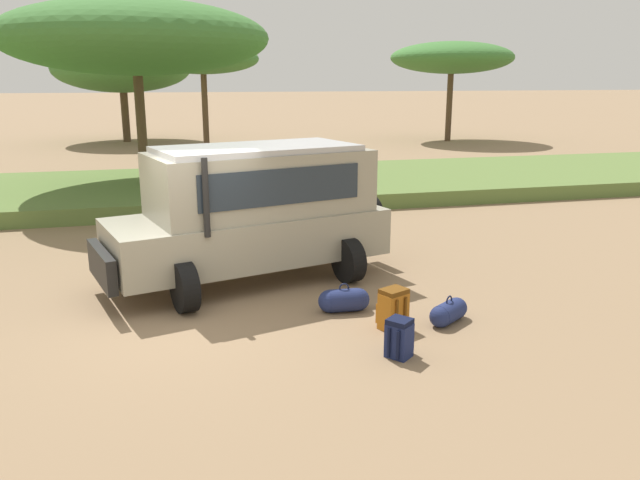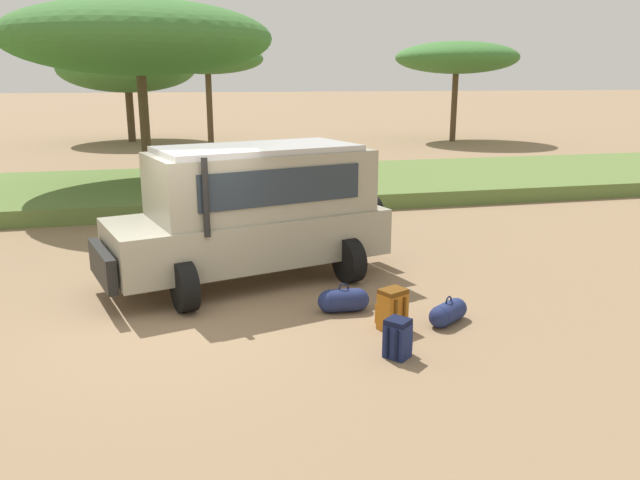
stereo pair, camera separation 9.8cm
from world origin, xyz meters
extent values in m
plane|color=#8C7051|center=(0.00, 0.00, 0.00)|extent=(320.00, 320.00, 0.00)
cube|color=#5B7538|center=(0.00, 10.40, 0.22)|extent=(120.00, 7.00, 0.44)
cube|color=gray|center=(1.14, 1.59, 0.82)|extent=(5.23, 3.12, 0.84)
cube|color=gray|center=(1.38, 1.65, 1.79)|extent=(4.16, 2.73, 1.10)
cube|color=#232D38|center=(-0.09, 1.25, 1.74)|extent=(0.47, 1.52, 0.77)
cube|color=#232D38|center=(1.62, 0.78, 1.84)|extent=(2.85, 0.81, 0.60)
cube|color=#232D38|center=(1.14, 2.52, 1.84)|extent=(2.85, 0.81, 0.60)
cube|color=#B7B7B7|center=(1.33, 1.64, 2.39)|extent=(3.76, 2.55, 0.10)
cube|color=black|center=(-1.34, 0.91, 0.65)|extent=(0.58, 1.60, 0.56)
cylinder|color=black|center=(0.33, 0.36, 1.79)|extent=(0.10, 0.10, 1.25)
cylinder|color=black|center=(-0.07, 0.25, 0.40)|extent=(0.48, 0.85, 0.80)
cylinder|color=black|center=(-0.58, 2.12, 0.40)|extent=(0.48, 0.85, 0.80)
cylinder|color=black|center=(2.86, 1.05, 0.40)|extent=(0.48, 0.85, 0.80)
cylinder|color=black|center=(2.35, 2.92, 0.40)|extent=(0.48, 0.85, 0.80)
cylinder|color=black|center=(3.64, 2.27, 0.97)|extent=(0.41, 0.77, 0.74)
cube|color=#B26619|center=(2.87, -1.21, 0.27)|extent=(0.47, 0.42, 0.55)
cube|color=#B26619|center=(2.79, -1.05, 0.21)|extent=(0.30, 0.20, 0.30)
cube|color=#62380E|center=(2.87, -1.21, 0.58)|extent=(0.46, 0.42, 0.07)
cylinder|color=#62380E|center=(2.85, -1.40, 0.27)|extent=(0.04, 0.04, 0.47)
cylinder|color=#62380E|center=(3.01, -1.32, 0.27)|extent=(0.04, 0.04, 0.47)
cube|color=navy|center=(2.60, -2.14, 0.24)|extent=(0.40, 0.40, 0.47)
cube|color=navy|center=(2.73, -2.04, 0.18)|extent=(0.21, 0.23, 0.26)
cube|color=black|center=(2.60, -2.14, 0.50)|extent=(0.40, 0.40, 0.07)
cylinder|color=black|center=(2.44, -2.19, 0.24)|extent=(0.04, 0.04, 0.40)
cylinder|color=black|center=(2.52, -2.29, 0.24)|extent=(0.04, 0.04, 0.40)
cylinder|color=navy|center=(2.36, -0.37, 0.18)|extent=(0.49, 0.40, 0.37)
sphere|color=navy|center=(2.59, -0.38, 0.18)|extent=(0.36, 0.36, 0.36)
sphere|color=navy|center=(2.13, -0.35, 0.18)|extent=(0.36, 0.36, 0.36)
torus|color=#121834|center=(2.36, -0.37, 0.39)|extent=(0.17, 0.04, 0.16)
cylinder|color=navy|center=(3.76, -1.20, 0.16)|extent=(0.59, 0.55, 0.33)
sphere|color=navy|center=(3.56, -1.34, 0.16)|extent=(0.32, 0.32, 0.32)
sphere|color=navy|center=(3.96, -1.06, 0.16)|extent=(0.32, 0.32, 0.32)
torus|color=#121834|center=(3.76, -1.20, 0.35)|extent=(0.15, 0.11, 0.16)
cylinder|color=brown|center=(-2.19, 28.85, 1.49)|extent=(0.43, 0.43, 2.97)
ellipsoid|color=#3D7533|center=(-2.19, 28.85, 4.11)|extent=(7.64, 7.99, 2.67)
cylinder|color=brown|center=(-0.84, 10.48, 1.90)|extent=(0.29, 0.29, 3.80)
ellipsoid|color=#3D7533|center=(-0.84, 10.48, 4.71)|extent=(7.76, 7.96, 2.12)
cylinder|color=brown|center=(1.92, 22.48, 1.93)|extent=(0.29, 0.29, 3.87)
ellipsoid|color=#3D7533|center=(1.92, 22.48, 4.49)|extent=(5.42, 5.08, 1.46)
cylinder|color=brown|center=(16.04, 24.64, 1.97)|extent=(0.34, 0.34, 3.94)
ellipsoid|color=#3D7533|center=(16.04, 24.64, 4.71)|extent=(6.96, 6.92, 1.79)
camera|label=1|loc=(-0.29, -9.28, 3.59)|focal=35.00mm
camera|label=2|loc=(-0.20, -9.30, 3.59)|focal=35.00mm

